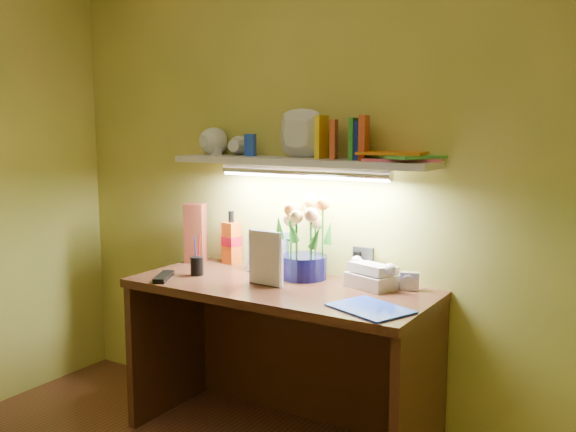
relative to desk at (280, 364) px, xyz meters
The scene contains 13 objects.
desk is the anchor object (origin of this frame).
flower_bouquet 0.59m from the desk, 80.55° to the left, with size 0.24×0.24×0.38m, color #0B0B37, non-canonical shape.
telephone 0.61m from the desk, 26.23° to the left, with size 0.21×0.16×0.13m, color beige, non-canonical shape.
desk_clock 0.71m from the desk, 22.90° to the left, with size 0.08×0.04×0.08m, color silver.
whisky_bottle 0.73m from the desk, 151.09° to the left, with size 0.07×0.07×0.28m, color #C6490E, non-canonical shape.
whisky_box 0.85m from the desk, 164.11° to the left, with size 0.10×0.10×0.31m, color #612515.
pen_cup 0.63m from the desk, behind, with size 0.06×0.06×0.15m, color black.
art_card 0.55m from the desk, 134.65° to the left, with size 0.20×0.04×0.20m, color white, non-canonical shape.
tv_remote 0.68m from the desk, 159.76° to the right, with size 0.05×0.19×0.02m, color black.
blue_folder 0.65m from the desk, 15.18° to the right, with size 0.30×0.22×0.01m, color blue.
desk_book_a 0.52m from the desk, 169.23° to the right, with size 0.19×0.02×0.25m, color beige.
desk_book_b 0.49m from the desk, behind, with size 0.15×0.02×0.21m, color silver.
wall_shelf 0.98m from the desk, 87.84° to the left, with size 1.33×0.36×0.23m.
Camera 1 is at (1.53, -1.18, 1.47)m, focal length 40.00 mm.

